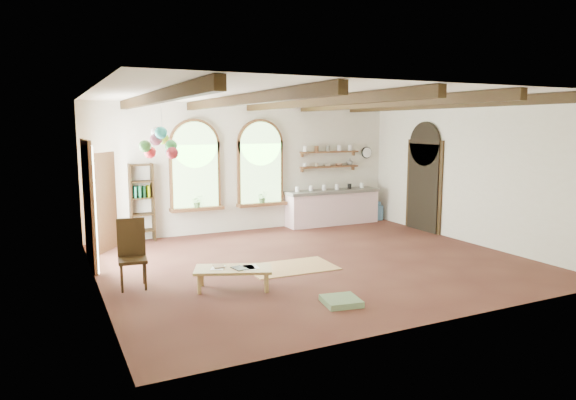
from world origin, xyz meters
TOP-DOWN VIEW (x-y plane):
  - floor at (0.00, 0.00)m, footprint 8.00×8.00m
  - ceiling_beams at (0.00, 0.00)m, footprint 6.20×6.80m
  - window_left at (-1.40, 3.43)m, footprint 1.30×0.28m
  - window_right at (0.30, 3.43)m, footprint 1.30×0.28m
  - left_doorway at (-3.95, 1.80)m, footprint 0.10×1.90m
  - right_doorway at (3.95, 1.50)m, footprint 0.10×1.30m
  - kitchen_counter at (2.30, 3.20)m, footprint 2.68×0.62m
  - wall_shelf_lower at (2.30, 3.38)m, footprint 1.70×0.24m
  - wall_shelf_upper at (2.30, 3.38)m, footprint 1.70×0.24m
  - wall_clock at (3.55, 3.45)m, footprint 0.32×0.04m
  - bookshelf at (-2.70, 3.32)m, footprint 0.53×0.32m
  - coffee_table at (-2.01, -0.92)m, footprint 1.37×1.00m
  - side_chair at (-3.48, -0.13)m, footprint 0.50×0.50m
  - floor_mat at (-0.60, -0.19)m, footprint 1.67×1.06m
  - floor_cushion at (-0.80, -2.30)m, footprint 0.61×0.61m
  - water_jug_a at (3.10, 3.20)m, footprint 0.33×0.33m
  - water_jug_b at (3.82, 3.20)m, footprint 0.28×0.28m
  - balloon_cluster at (-2.73, 0.80)m, footprint 0.72×0.81m
  - table_book at (-2.29, -0.75)m, footprint 0.20×0.27m
  - tablet at (-1.94, -0.99)m, footprint 0.24×0.30m
  - potted_plant_left at (-1.40, 3.32)m, footprint 0.27×0.23m
  - potted_plant_right at (0.30, 3.32)m, footprint 0.27×0.23m
  - shelf_cup_a at (1.55, 3.38)m, footprint 0.12×0.10m
  - shelf_cup_b at (1.90, 3.38)m, footprint 0.10×0.10m
  - shelf_bowl_a at (2.25, 3.38)m, footprint 0.22×0.22m
  - shelf_bowl_b at (2.60, 3.38)m, footprint 0.20×0.20m
  - shelf_vase at (2.95, 3.38)m, footprint 0.18×0.18m

SIDE VIEW (x-z plane):
  - floor at x=0.00m, z-range 0.00..0.00m
  - floor_mat at x=-0.60m, z-range 0.00..0.02m
  - floor_cushion at x=-0.80m, z-range 0.00..0.09m
  - water_jug_b at x=3.82m, z-range -0.04..0.50m
  - water_jug_a at x=3.10m, z-range -0.04..0.60m
  - coffee_table at x=-2.01m, z-range 0.14..0.49m
  - side_chair at x=-3.48m, z-range -0.24..0.90m
  - tablet at x=-1.94m, z-range 0.36..0.37m
  - table_book at x=-2.29m, z-range 0.36..0.38m
  - kitchen_counter at x=2.30m, z-range 0.01..0.95m
  - potted_plant_left at x=-1.40m, z-range 0.70..1.00m
  - potted_plant_right at x=0.30m, z-range 0.70..1.00m
  - bookshelf at x=-2.70m, z-range 0.00..1.80m
  - right_doorway at x=3.95m, z-range -0.10..2.30m
  - left_doorway at x=-3.95m, z-range -0.10..2.40m
  - wall_shelf_lower at x=2.30m, z-range 1.53..1.57m
  - shelf_bowl_a at x=2.25m, z-range 1.57..1.62m
  - shelf_bowl_b at x=2.60m, z-range 1.57..1.63m
  - shelf_cup_b at x=1.90m, z-range 1.57..1.66m
  - shelf_cup_a at x=1.55m, z-range 1.57..1.67m
  - window_left at x=-1.40m, z-range 0.53..2.73m
  - window_right at x=0.30m, z-range 0.53..2.73m
  - shelf_vase at x=2.95m, z-range 1.57..1.76m
  - wall_clock at x=3.55m, z-range 1.74..2.06m
  - wall_shelf_upper at x=2.30m, z-range 1.93..1.97m
  - balloon_cluster at x=-2.73m, z-range 1.76..2.90m
  - ceiling_beams at x=0.00m, z-range 3.01..3.19m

